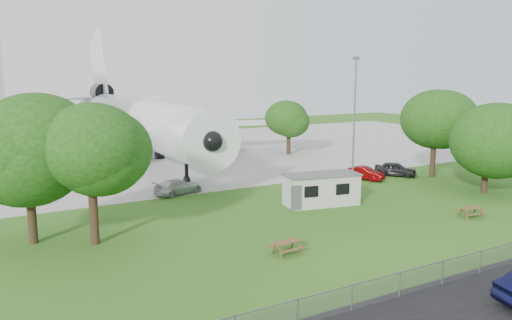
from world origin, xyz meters
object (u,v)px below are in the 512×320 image
site_cabin (321,189)px  picnic_east (470,217)px  airliner (135,118)px  picnic_west (287,253)px

site_cabin → picnic_east: size_ratio=3.86×
airliner → picnic_west: bearing=-92.4°
picnic_west → picnic_east: same height
picnic_west → picnic_east: 16.39m
site_cabin → picnic_west: size_ratio=3.86×
picnic_west → site_cabin: bearing=37.4°
airliner → picnic_east: (14.85, -37.94, -5.27)m
picnic_west → airliner: bearing=81.6°
airliner → picnic_east: 41.08m
airliner → picnic_east: size_ratio=26.52×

